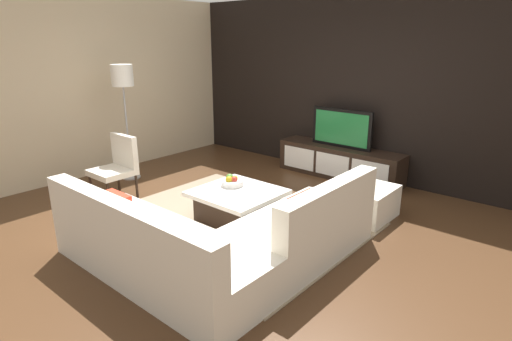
{
  "coord_description": "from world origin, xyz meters",
  "views": [
    {
      "loc": [
        3.16,
        -3.37,
        2.14
      ],
      "look_at": [
        -0.06,
        0.4,
        0.57
      ],
      "focal_mm": 29.38,
      "sensor_mm": 36.0,
      "label": 1
    }
  ],
  "objects_px": {
    "sectional_couch": "(218,241)",
    "floor_lamp": "(123,83)",
    "media_console": "(339,162)",
    "fruit_bowl": "(232,181)",
    "accent_chair_near": "(118,163)",
    "decorative_ball": "(365,177)",
    "television": "(342,128)",
    "ottoman": "(363,201)",
    "coffee_table": "(237,204)"
  },
  "relations": [
    {
      "from": "floor_lamp",
      "to": "decorative_ball",
      "type": "height_order",
      "value": "floor_lamp"
    },
    {
      "from": "sectional_couch",
      "to": "floor_lamp",
      "type": "distance_m",
      "value": 3.43
    },
    {
      "from": "media_console",
      "to": "sectional_couch",
      "type": "height_order",
      "value": "sectional_couch"
    },
    {
      "from": "television",
      "to": "fruit_bowl",
      "type": "xyz_separation_m",
      "value": [
        -0.28,
        -2.2,
        -0.37
      ]
    },
    {
      "from": "ottoman",
      "to": "decorative_ball",
      "type": "bearing_deg",
      "value": 0.0
    },
    {
      "from": "accent_chair_near",
      "to": "sectional_couch",
      "type": "bearing_deg",
      "value": -7.3
    },
    {
      "from": "floor_lamp",
      "to": "ottoman",
      "type": "bearing_deg",
      "value": 15.91
    },
    {
      "from": "ottoman",
      "to": "television",
      "type": "bearing_deg",
      "value": 130.22
    },
    {
      "from": "ottoman",
      "to": "fruit_bowl",
      "type": "relative_size",
      "value": 2.5
    },
    {
      "from": "ottoman",
      "to": "decorative_ball",
      "type": "relative_size",
      "value": 2.9
    },
    {
      "from": "television",
      "to": "accent_chair_near",
      "type": "height_order",
      "value": "television"
    },
    {
      "from": "coffee_table",
      "to": "decorative_ball",
      "type": "distance_m",
      "value": 1.6
    },
    {
      "from": "accent_chair_near",
      "to": "fruit_bowl",
      "type": "height_order",
      "value": "accent_chair_near"
    },
    {
      "from": "media_console",
      "to": "fruit_bowl",
      "type": "height_order",
      "value": "fruit_bowl"
    },
    {
      "from": "floor_lamp",
      "to": "accent_chair_near",
      "type": "bearing_deg",
      "value": -43.77
    },
    {
      "from": "sectional_couch",
      "to": "coffee_table",
      "type": "bearing_deg",
      "value": 123.44
    },
    {
      "from": "television",
      "to": "fruit_bowl",
      "type": "distance_m",
      "value": 2.25
    },
    {
      "from": "television",
      "to": "coffee_table",
      "type": "distance_m",
      "value": 2.38
    },
    {
      "from": "sectional_couch",
      "to": "television",
      "type": "bearing_deg",
      "value": 99.13
    },
    {
      "from": "media_console",
      "to": "accent_chair_near",
      "type": "xyz_separation_m",
      "value": [
        -1.92,
        -2.78,
        0.24
      ]
    },
    {
      "from": "ottoman",
      "to": "coffee_table",
      "type": "bearing_deg",
      "value": -135.4
    },
    {
      "from": "accent_chair_near",
      "to": "ottoman",
      "type": "xyz_separation_m",
      "value": [
        2.93,
        1.58,
        -0.29
      ]
    },
    {
      "from": "television",
      "to": "coffee_table",
      "type": "xyz_separation_m",
      "value": [
        -0.1,
        -2.3,
        -0.6
      ]
    },
    {
      "from": "television",
      "to": "coffee_table",
      "type": "height_order",
      "value": "television"
    },
    {
      "from": "floor_lamp",
      "to": "coffee_table",
      "type": "bearing_deg",
      "value": -2.18
    },
    {
      "from": "sectional_couch",
      "to": "fruit_bowl",
      "type": "height_order",
      "value": "sectional_couch"
    },
    {
      "from": "media_console",
      "to": "fruit_bowl",
      "type": "xyz_separation_m",
      "value": [
        -0.28,
        -2.2,
        0.18
      ]
    },
    {
      "from": "accent_chair_near",
      "to": "floor_lamp",
      "type": "distance_m",
      "value": 1.31
    },
    {
      "from": "media_console",
      "to": "fruit_bowl",
      "type": "bearing_deg",
      "value": -97.34
    },
    {
      "from": "accent_chair_near",
      "to": "floor_lamp",
      "type": "height_order",
      "value": "floor_lamp"
    },
    {
      "from": "accent_chair_near",
      "to": "decorative_ball",
      "type": "relative_size",
      "value": 3.61
    },
    {
      "from": "accent_chair_near",
      "to": "fruit_bowl",
      "type": "xyz_separation_m",
      "value": [
        1.64,
        0.58,
        -0.06
      ]
    },
    {
      "from": "television",
      "to": "ottoman",
      "type": "relative_size",
      "value": 1.45
    },
    {
      "from": "media_console",
      "to": "coffee_table",
      "type": "bearing_deg",
      "value": -92.49
    },
    {
      "from": "fruit_bowl",
      "to": "television",
      "type": "bearing_deg",
      "value": 82.66
    },
    {
      "from": "media_console",
      "to": "sectional_couch",
      "type": "bearing_deg",
      "value": -80.87
    },
    {
      "from": "coffee_table",
      "to": "ottoman",
      "type": "relative_size",
      "value": 1.39
    },
    {
      "from": "television",
      "to": "ottoman",
      "type": "distance_m",
      "value": 1.68
    },
    {
      "from": "media_console",
      "to": "television",
      "type": "relative_size",
      "value": 2.02
    },
    {
      "from": "television",
      "to": "coffee_table",
      "type": "bearing_deg",
      "value": -92.49
    },
    {
      "from": "sectional_couch",
      "to": "ottoman",
      "type": "relative_size",
      "value": 3.48
    },
    {
      "from": "media_console",
      "to": "floor_lamp",
      "type": "xyz_separation_m",
      "value": [
        -2.52,
        -2.2,
        1.26
      ]
    },
    {
      "from": "media_console",
      "to": "coffee_table",
      "type": "height_order",
      "value": "media_console"
    },
    {
      "from": "accent_chair_near",
      "to": "fruit_bowl",
      "type": "bearing_deg",
      "value": 22.86
    },
    {
      "from": "media_console",
      "to": "ottoman",
      "type": "bearing_deg",
      "value": -49.77
    },
    {
      "from": "fruit_bowl",
      "to": "decorative_ball",
      "type": "bearing_deg",
      "value": 37.61
    },
    {
      "from": "media_console",
      "to": "coffee_table",
      "type": "distance_m",
      "value": 2.3
    },
    {
      "from": "media_console",
      "to": "accent_chair_near",
      "type": "distance_m",
      "value": 3.38
    },
    {
      "from": "ottoman",
      "to": "accent_chair_near",
      "type": "bearing_deg",
      "value": -151.7
    },
    {
      "from": "media_console",
      "to": "accent_chair_near",
      "type": "height_order",
      "value": "accent_chair_near"
    }
  ]
}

